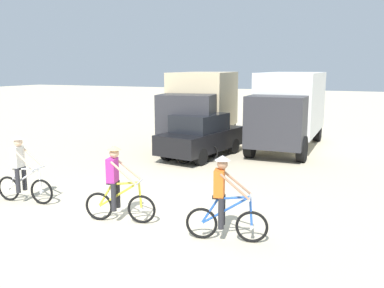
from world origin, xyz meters
name	(u,v)px	position (x,y,z in m)	size (l,w,h in m)	color
ground_plane	(131,213)	(0.00, 0.00, 0.00)	(120.00, 120.00, 0.00)	beige
box_truck_tan_camper	(202,104)	(-2.08, 9.71, 1.87)	(3.35, 7.03, 3.35)	#CCB78E
box_truck_white_box	(289,106)	(1.88, 10.27, 1.87)	(2.46, 6.78, 3.35)	white
sedan_parked	(201,135)	(-0.95, 6.85, 0.88)	(2.43, 4.43, 1.76)	black
cyclist_orange_shirt	(22,172)	(-3.12, -0.40, 0.85)	(1.72, 0.52, 1.82)	black
cyclist_cowboy_hat	(117,187)	(0.01, -0.59, 0.85)	(1.70, 0.58, 1.82)	black
cyclist_near_camera	(224,202)	(2.65, -0.62, 0.85)	(1.70, 0.58, 1.82)	black
bicycle_spare	(197,153)	(-0.65, 5.75, 0.40)	(1.28, 1.25, 0.97)	black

